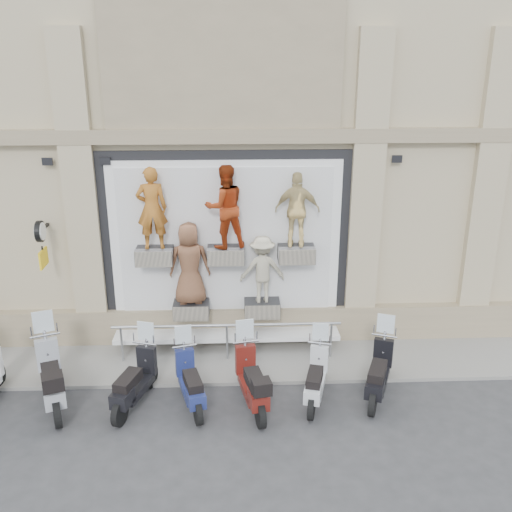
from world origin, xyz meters
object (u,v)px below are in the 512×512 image
object	(u,v)px
scooter_e	(190,372)
scooter_h	(380,362)
scooter_c	(50,366)
scooter_d	(134,371)
clock_sign_bracket	(41,238)
scooter_f	(252,370)
guard_rail	(227,343)
scooter_g	(316,369)

from	to	relation	value
scooter_e	scooter_h	size ratio (longest dim) A/B	0.94
scooter_c	scooter_h	xyz separation A→B (m)	(6.38, 0.02, -0.09)
scooter_d	scooter_c	bearing A→B (deg)	-165.90
scooter_c	scooter_d	xyz separation A→B (m)	(1.61, -0.08, -0.10)
clock_sign_bracket	scooter_h	xyz separation A→B (m)	(6.91, -1.94, -2.04)
scooter_e	scooter_f	xyz separation A→B (m)	(1.18, -0.07, 0.06)
guard_rail	scooter_h	size ratio (longest dim) A/B	2.71
scooter_c	scooter_f	size ratio (longest dim) A/B	1.10
clock_sign_bracket	scooter_g	bearing A→B (deg)	-19.78
scooter_c	scooter_f	bearing A→B (deg)	-23.98
clock_sign_bracket	scooter_c	world-z (taller)	clock_sign_bracket
clock_sign_bracket	scooter_e	size ratio (longest dim) A/B	0.58
scooter_c	scooter_g	distance (m)	5.12
clock_sign_bracket	scooter_f	bearing A→B (deg)	-26.25
scooter_d	scooter_g	size ratio (longest dim) A/B	1.06
scooter_c	scooter_h	world-z (taller)	scooter_c
guard_rail	scooter_e	distance (m)	1.78
clock_sign_bracket	scooter_h	size ratio (longest dim) A/B	0.55
clock_sign_bracket	guard_rail	bearing A→B (deg)	-6.84
scooter_e	scooter_g	xyz separation A→B (m)	(2.44, 0.06, -0.01)
scooter_d	scooter_f	distance (m)	2.26
clock_sign_bracket	scooter_e	world-z (taller)	clock_sign_bracket
scooter_e	scooter_h	bearing A→B (deg)	-12.95
scooter_h	clock_sign_bracket	bearing A→B (deg)	-173.93
scooter_c	scooter_f	distance (m)	3.87
scooter_d	scooter_e	size ratio (longest dim) A/B	1.04
scooter_e	clock_sign_bracket	bearing A→B (deg)	131.61
clock_sign_bracket	scooter_d	size ratio (longest dim) A/B	0.55
scooter_g	scooter_h	size ratio (longest dim) A/B	0.93
guard_rail	scooter_f	bearing A→B (deg)	-73.98
scooter_h	scooter_g	bearing A→B (deg)	-154.07
scooter_g	scooter_f	bearing A→B (deg)	-159.07
guard_rail	scooter_h	world-z (taller)	scooter_h
clock_sign_bracket	scooter_f	world-z (taller)	clock_sign_bracket
scooter_f	scooter_h	world-z (taller)	scooter_f
clock_sign_bracket	scooter_h	distance (m)	7.46
scooter_c	scooter_d	size ratio (longest dim) A/B	1.14
scooter_e	scooter_h	xyz separation A→B (m)	(3.71, 0.15, 0.04)
scooter_c	scooter_g	xyz separation A→B (m)	(5.12, -0.07, -0.15)
guard_rail	scooter_d	size ratio (longest dim) A/B	2.74
scooter_c	scooter_h	size ratio (longest dim) A/B	1.12
scooter_c	scooter_g	bearing A→B (deg)	-21.75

